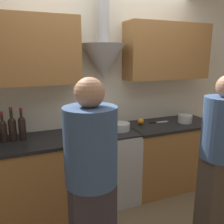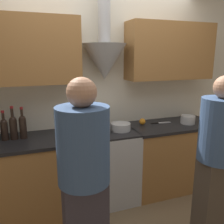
{
  "view_description": "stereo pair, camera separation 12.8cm",
  "coord_description": "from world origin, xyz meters",
  "px_view_note": "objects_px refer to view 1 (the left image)",
  "views": [
    {
      "loc": [
        -0.99,
        -2.15,
        1.75
      ],
      "look_at": [
        0.0,
        0.22,
        1.13
      ],
      "focal_mm": 38.0,
      "sensor_mm": 36.0,
      "label": 1
    },
    {
      "loc": [
        -0.87,
        -2.2,
        1.75
      ],
      "look_at": [
        0.0,
        0.22,
        1.13
      ],
      "focal_mm": 38.0,
      "sensor_mm": 36.0,
      "label": 2
    }
  ],
  "objects_px": {
    "person_foreground_right": "(219,162)",
    "wine_bottle_7": "(3,130)",
    "mixing_bowl": "(120,127)",
    "wine_bottle_8": "(12,128)",
    "stock_pot": "(99,128)",
    "wine_bottle_9": "(22,127)",
    "saucepan": "(185,119)",
    "stove_range": "(109,165)",
    "person_foreground_left": "(91,180)",
    "orange_fruit": "(141,121)"
  },
  "relations": [
    {
      "from": "person_foreground_right",
      "to": "wine_bottle_7",
      "type": "bearing_deg",
      "value": 143.89
    },
    {
      "from": "wine_bottle_7",
      "to": "mixing_bowl",
      "type": "relative_size",
      "value": 1.38
    },
    {
      "from": "wine_bottle_7",
      "to": "wine_bottle_8",
      "type": "relative_size",
      "value": 0.89
    },
    {
      "from": "stock_pot",
      "to": "person_foreground_right",
      "type": "bearing_deg",
      "value": -58.85
    },
    {
      "from": "wine_bottle_9",
      "to": "person_foreground_right",
      "type": "height_order",
      "value": "person_foreground_right"
    },
    {
      "from": "mixing_bowl",
      "to": "wine_bottle_7",
      "type": "bearing_deg",
      "value": 175.39
    },
    {
      "from": "wine_bottle_7",
      "to": "wine_bottle_9",
      "type": "relative_size",
      "value": 0.93
    },
    {
      "from": "wine_bottle_9",
      "to": "stock_pot",
      "type": "xyz_separation_m",
      "value": [
        0.81,
        -0.1,
        -0.08
      ]
    },
    {
      "from": "person_foreground_right",
      "to": "saucepan",
      "type": "bearing_deg",
      "value": 63.89
    },
    {
      "from": "stock_pot",
      "to": "stove_range",
      "type": "bearing_deg",
      "value": 14.95
    },
    {
      "from": "wine_bottle_8",
      "to": "mixing_bowl",
      "type": "xyz_separation_m",
      "value": [
        1.18,
        -0.1,
        -0.1
      ]
    },
    {
      "from": "wine_bottle_9",
      "to": "person_foreground_left",
      "type": "bearing_deg",
      "value": -69.32
    },
    {
      "from": "wine_bottle_9",
      "to": "stock_pot",
      "type": "height_order",
      "value": "wine_bottle_9"
    },
    {
      "from": "orange_fruit",
      "to": "wine_bottle_8",
      "type": "bearing_deg",
      "value": -178.81
    },
    {
      "from": "saucepan",
      "to": "person_foreground_right",
      "type": "bearing_deg",
      "value": -116.11
    },
    {
      "from": "wine_bottle_9",
      "to": "orange_fruit",
      "type": "height_order",
      "value": "wine_bottle_9"
    },
    {
      "from": "stove_range",
      "to": "saucepan",
      "type": "height_order",
      "value": "saucepan"
    },
    {
      "from": "saucepan",
      "to": "person_foreground_left",
      "type": "bearing_deg",
      "value": -149.18
    },
    {
      "from": "wine_bottle_8",
      "to": "person_foreground_left",
      "type": "xyz_separation_m",
      "value": [
        0.5,
        -1.08,
        -0.14
      ]
    },
    {
      "from": "stove_range",
      "to": "person_foreground_left",
      "type": "distance_m",
      "value": 1.23
    },
    {
      "from": "mixing_bowl",
      "to": "person_foreground_left",
      "type": "height_order",
      "value": "person_foreground_left"
    },
    {
      "from": "wine_bottle_9",
      "to": "person_foreground_left",
      "type": "height_order",
      "value": "person_foreground_left"
    },
    {
      "from": "stove_range",
      "to": "orange_fruit",
      "type": "relative_size",
      "value": 11.02
    },
    {
      "from": "stock_pot",
      "to": "mixing_bowl",
      "type": "height_order",
      "value": "stock_pot"
    },
    {
      "from": "mixing_bowl",
      "to": "saucepan",
      "type": "bearing_deg",
      "value": -1.54
    },
    {
      "from": "wine_bottle_8",
      "to": "wine_bottle_9",
      "type": "distance_m",
      "value": 0.09
    },
    {
      "from": "stock_pot",
      "to": "person_foreground_right",
      "type": "relative_size",
      "value": 0.16
    },
    {
      "from": "mixing_bowl",
      "to": "person_foreground_left",
      "type": "distance_m",
      "value": 1.2
    },
    {
      "from": "orange_fruit",
      "to": "person_foreground_right",
      "type": "xyz_separation_m",
      "value": [
        0.05,
        -1.24,
        -0.04
      ]
    },
    {
      "from": "wine_bottle_7",
      "to": "orange_fruit",
      "type": "distance_m",
      "value": 1.62
    },
    {
      "from": "stove_range",
      "to": "mixing_bowl",
      "type": "bearing_deg",
      "value": -13.58
    },
    {
      "from": "stock_pot",
      "to": "person_foreground_left",
      "type": "relative_size",
      "value": 0.16
    },
    {
      "from": "wine_bottle_8",
      "to": "mixing_bowl",
      "type": "relative_size",
      "value": 1.55
    },
    {
      "from": "wine_bottle_9",
      "to": "mixing_bowl",
      "type": "bearing_deg",
      "value": -4.84
    },
    {
      "from": "wine_bottle_9",
      "to": "orange_fruit",
      "type": "bearing_deg",
      "value": 1.58
    },
    {
      "from": "stove_range",
      "to": "person_foreground_right",
      "type": "distance_m",
      "value": 1.34
    },
    {
      "from": "saucepan",
      "to": "person_foreground_right",
      "type": "height_order",
      "value": "person_foreground_right"
    },
    {
      "from": "stove_range",
      "to": "wine_bottle_8",
      "type": "distance_m",
      "value": 1.19
    },
    {
      "from": "orange_fruit",
      "to": "stock_pot",
      "type": "bearing_deg",
      "value": -167.8
    },
    {
      "from": "wine_bottle_8",
      "to": "stove_range",
      "type": "bearing_deg",
      "value": -3.67
    },
    {
      "from": "orange_fruit",
      "to": "person_foreground_left",
      "type": "xyz_separation_m",
      "value": [
        -1.03,
        -1.12,
        -0.04
      ]
    },
    {
      "from": "wine_bottle_7",
      "to": "mixing_bowl",
      "type": "bearing_deg",
      "value": -4.61
    },
    {
      "from": "wine_bottle_7",
      "to": "stock_pot",
      "type": "relative_size",
      "value": 1.21
    },
    {
      "from": "stove_range",
      "to": "wine_bottle_9",
      "type": "distance_m",
      "value": 1.11
    },
    {
      "from": "stock_pot",
      "to": "orange_fruit",
      "type": "height_order",
      "value": "stock_pot"
    },
    {
      "from": "wine_bottle_9",
      "to": "saucepan",
      "type": "distance_m",
      "value": 2.02
    },
    {
      "from": "wine_bottle_7",
      "to": "wine_bottle_9",
      "type": "bearing_deg",
      "value": -3.29
    },
    {
      "from": "orange_fruit",
      "to": "person_foreground_left",
      "type": "distance_m",
      "value": 1.52
    },
    {
      "from": "wine_bottle_8",
      "to": "mixing_bowl",
      "type": "distance_m",
      "value": 1.19
    },
    {
      "from": "mixing_bowl",
      "to": "person_foreground_right",
      "type": "bearing_deg",
      "value": -70.26
    }
  ]
}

